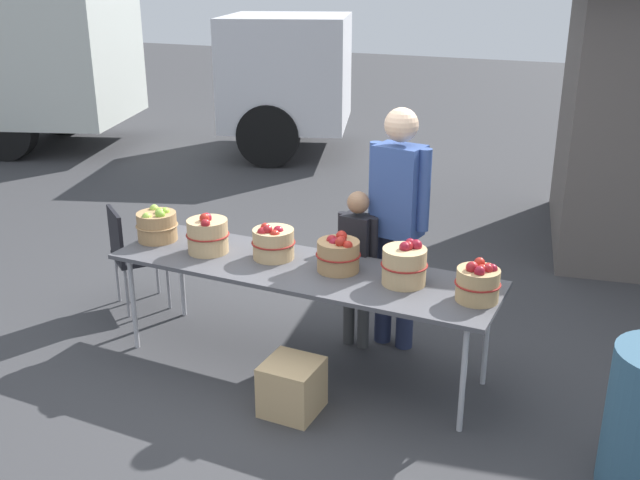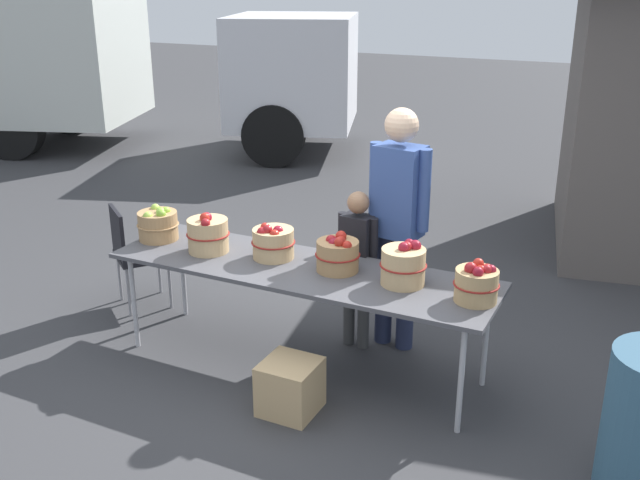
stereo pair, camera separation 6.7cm
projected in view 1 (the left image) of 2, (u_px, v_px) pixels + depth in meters
The scene contains 13 objects.
ground_plane at pixel (302, 364), 5.19m from camera, with size 40.00×40.00×0.00m, color #38383A.
market_table at pixel (301, 272), 4.95m from camera, with size 2.70×0.76×0.75m.
apple_basket_green_0 at pixel (157, 225), 5.40m from camera, with size 0.31×0.31×0.26m.
apple_basket_red_0 at pixel (208, 235), 5.17m from camera, with size 0.31×0.31×0.30m.
apple_basket_red_1 at pixel (273, 242), 5.06m from camera, with size 0.31×0.31×0.26m.
apple_basket_red_2 at pixel (338, 254), 4.85m from camera, with size 0.30×0.30×0.26m.
apple_basket_red_3 at pixel (405, 265), 4.64m from camera, with size 0.30×0.30×0.29m.
apple_basket_red_4 at pixel (478, 283), 4.40m from camera, with size 0.28×0.28×0.26m.
vendor_adult at pixel (398, 211), 5.13m from camera, with size 0.47×0.28×1.78m.
child_customer at pixel (357, 257), 5.23m from camera, with size 0.32×0.18×1.20m.
box_truck at pixel (57, 52), 11.21m from camera, with size 7.97×4.63×2.75m.
folding_chair at pixel (131, 250), 5.92m from camera, with size 0.56×0.56×0.86m.
produce_crate at pixel (292, 387), 4.59m from camera, with size 0.34×0.34×0.34m, color tan.
Camera 1 is at (2.07, -4.07, 2.64)m, focal length 40.71 mm.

